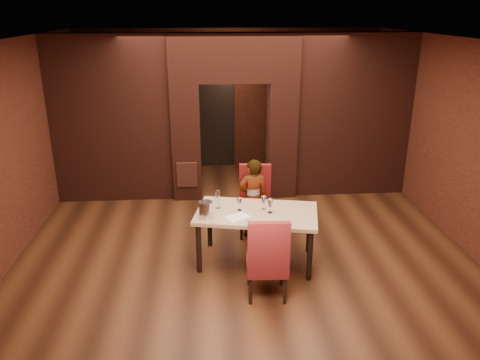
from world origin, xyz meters
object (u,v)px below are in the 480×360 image
at_px(chair_far, 255,202).
at_px(chair_near, 267,256).
at_px(wine_glass_b, 264,203).
at_px(wine_bucket, 206,210).
at_px(dining_table, 256,237).
at_px(water_bottle, 218,199).
at_px(wine_glass_a, 239,204).
at_px(person_seated, 253,198).
at_px(wine_glass_c, 270,206).
at_px(potted_plant, 297,218).

bearing_deg(chair_far, chair_near, -85.88).
bearing_deg(wine_glass_b, chair_far, 92.61).
distance_m(chair_far, wine_bucket, 1.38).
height_order(dining_table, chair_far, chair_far).
distance_m(chair_far, water_bottle, 1.05).
xyz_separation_m(chair_far, wine_glass_a, (-0.32, -0.85, 0.33)).
distance_m(person_seated, wine_glass_c, 0.96).
distance_m(wine_glass_a, wine_glass_c, 0.46).
height_order(wine_glass_a, wine_glass_b, wine_glass_b).
height_order(wine_glass_a, wine_bucket, wine_bucket).
bearing_deg(water_bottle, chair_far, 49.05).
height_order(chair_near, wine_bucket, chair_near).
bearing_deg(wine_glass_a, potted_plant, 42.08).
bearing_deg(wine_bucket, potted_plant, 37.00).
bearing_deg(chair_near, wine_glass_c, -96.79).
distance_m(wine_glass_a, potted_plant, 1.62).
distance_m(chair_near, water_bottle, 1.28).
distance_m(person_seated, wine_glass_a, 0.88).
distance_m(dining_table, potted_plant, 1.35).
xyz_separation_m(person_seated, wine_glass_a, (-0.28, -0.79, 0.24)).
bearing_deg(wine_glass_c, wine_glass_a, 164.92).
height_order(chair_far, wine_glass_a, chair_far).
bearing_deg(water_bottle, chair_near, -59.93).
bearing_deg(wine_glass_c, water_bottle, 163.21).
height_order(chair_near, wine_glass_a, chair_near).
height_order(dining_table, person_seated, person_seated).
relative_size(dining_table, wine_bucket, 7.33).
distance_m(dining_table, water_bottle, 0.81).
xyz_separation_m(wine_glass_a, potted_plant, (1.08, 0.97, -0.72)).
xyz_separation_m(wine_glass_b, water_bottle, (-0.68, 0.09, 0.04)).
xyz_separation_m(wine_bucket, water_bottle, (0.18, 0.32, 0.02)).
bearing_deg(wine_glass_a, dining_table, -16.75).
distance_m(dining_table, person_seated, 0.91).
distance_m(wine_glass_c, potted_plant, 1.46).
xyz_separation_m(dining_table, chair_near, (0.05, -0.87, 0.17)).
xyz_separation_m(person_seated, wine_glass_c, (0.16, -0.91, 0.25)).
distance_m(person_seated, water_bottle, 0.96).
bearing_deg(dining_table, wine_bucket, -157.93).
distance_m(chair_near, person_seated, 1.74).
relative_size(wine_glass_c, potted_plant, 0.52).
bearing_deg(wine_bucket, wine_glass_a, 23.12).
bearing_deg(potted_plant, dining_table, -128.37).
xyz_separation_m(dining_table, wine_glass_b, (0.11, 0.09, 0.51)).
xyz_separation_m(dining_table, person_seated, (0.03, 0.87, 0.26)).
bearing_deg(dining_table, wine_glass_a, 174.93).
xyz_separation_m(person_seated, wine_glass_b, (0.08, -0.78, 0.25)).
bearing_deg(wine_bucket, person_seated, 52.37).
height_order(wine_bucket, water_bottle, water_bottle).
xyz_separation_m(wine_glass_c, water_bottle, (-0.76, 0.23, 0.04)).
bearing_deg(potted_plant, water_bottle, -148.20).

